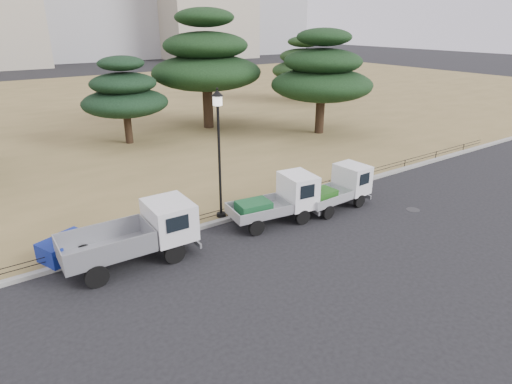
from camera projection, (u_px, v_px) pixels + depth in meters
ground at (285, 238)px, 16.97m from camera, size 220.00×220.00×0.00m
lawn at (84, 111)px, 40.33m from camera, size 120.00×56.00×0.15m
curb at (248, 213)px, 18.93m from camera, size 120.00×0.25×0.16m
truck_large at (137, 233)px, 14.95m from camera, size 4.60×1.91×1.99m
truck_kei_front at (279, 200)px, 18.05m from camera, size 3.89×2.04×1.97m
truck_kei_rear at (339, 188)px, 19.54m from camera, size 3.56×1.68×1.83m
street_lamp at (219, 134)px, 17.14m from camera, size 0.48×0.48×5.38m
pipe_fence at (246, 205)px, 18.91m from camera, size 38.00×0.04×0.40m
tarp_pile at (64, 247)px, 15.14m from camera, size 1.79×1.57×0.99m
manhole at (413, 210)px, 19.48m from camera, size 0.60×0.60×0.01m
pine_center_left at (124, 94)px, 28.37m from camera, size 5.69×5.69×5.79m
pine_center_right at (206, 60)px, 32.05m from camera, size 8.29×8.29×8.80m
pine_east_near at (322, 74)px, 30.72m from camera, size 7.36×7.36×7.43m
pine_east_far at (303, 64)px, 43.88m from camera, size 6.41×6.41×6.44m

